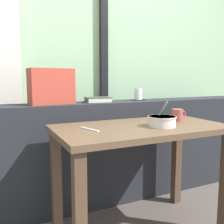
{
  "coord_description": "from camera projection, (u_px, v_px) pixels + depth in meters",
  "views": [
    {
      "loc": [
        -0.91,
        -1.32,
        1.02
      ],
      "look_at": [
        -0.07,
        0.47,
        0.76
      ],
      "focal_mm": 40.7,
      "sensor_mm": 36.0,
      "label": 1
    }
  ],
  "objects": [
    {
      "name": "outdoor_backdrop",
      "position": [
        93.0,
        39.0,
        2.46
      ],
      "size": [
        4.8,
        0.08,
        2.8
      ],
      "primitive_type": "cube",
      "color": "#9EC699",
      "rests_on": "ground"
    },
    {
      "name": "window_divider_post",
      "position": [
        104.0,
        49.0,
        2.45
      ],
      "size": [
        0.07,
        0.05,
        2.6
      ],
      "primitive_type": "cube",
      "color": "black",
      "rests_on": "ground"
    },
    {
      "name": "dark_console_ledge",
      "position": [
        115.0,
        151.0,
        2.14
      ],
      "size": [
        2.8,
        0.28,
        0.83
      ],
      "primitive_type": "cube",
      "color": "#23262B",
      "rests_on": "ground"
    },
    {
      "name": "breakfast_table",
      "position": [
        141.0,
        146.0,
        1.62
      ],
      "size": [
        1.09,
        0.59,
        0.72
      ],
      "color": "brown",
      "rests_on": "ground"
    },
    {
      "name": "coaster_square",
      "position": [
        138.0,
        100.0,
        2.22
      ],
      "size": [
        0.1,
        0.1,
        0.0
      ],
      "primitive_type": "cube",
      "color": "black",
      "rests_on": "dark_console_ledge"
    },
    {
      "name": "juice_glass",
      "position": [
        138.0,
        94.0,
        2.21
      ],
      "size": [
        0.07,
        0.07,
        0.1
      ],
      "color": "white",
      "rests_on": "coaster_square"
    },
    {
      "name": "closed_book",
      "position": [
        98.0,
        100.0,
        2.02
      ],
      "size": [
        0.22,
        0.19,
        0.04
      ],
      "color": "#334233",
      "rests_on": "dark_console_ledge"
    },
    {
      "name": "throw_pillow",
      "position": [
        51.0,
        86.0,
        1.85
      ],
      "size": [
        0.34,
        0.18,
        0.26
      ],
      "primitive_type": "cube",
      "rotation": [
        0.0,
        0.0,
        0.13
      ],
      "color": "#B74233",
      "rests_on": "dark_console_ledge"
    },
    {
      "name": "soup_bowl",
      "position": [
        162.0,
        121.0,
        1.57
      ],
      "size": [
        0.18,
        0.18,
        0.16
      ],
      "color": "silver",
      "rests_on": "breakfast_table"
    },
    {
      "name": "fork_utensil",
      "position": [
        89.0,
        129.0,
        1.48
      ],
      "size": [
        0.07,
        0.17,
        0.01
      ],
      "primitive_type": "cube",
      "rotation": [
        0.0,
        0.0,
        0.31
      ],
      "color": "silver",
      "rests_on": "breakfast_table"
    },
    {
      "name": "ceramic_mug",
      "position": [
        178.0,
        115.0,
        1.77
      ],
      "size": [
        0.11,
        0.08,
        0.08
      ],
      "color": "#9E4C42",
      "rests_on": "breakfast_table"
    }
  ]
}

